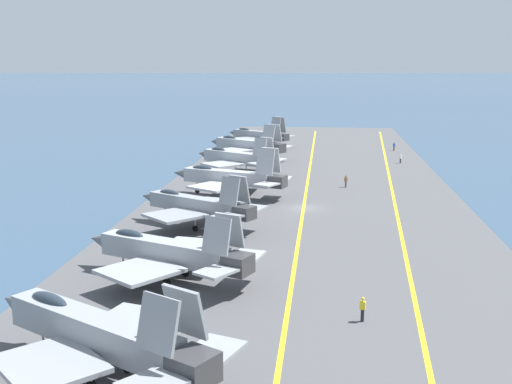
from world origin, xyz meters
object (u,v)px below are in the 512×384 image
(parked_jet_fourth, at_px, (230,177))
(crew_brown_vest, at_px, (346,181))
(parked_jet_nearest, at_px, (97,332))
(crew_white_vest, at_px, (400,158))
(parked_jet_second, at_px, (167,252))
(crew_blue_vest, at_px, (394,146))
(parked_jet_fifth, at_px, (237,158))
(parked_jet_third, at_px, (196,205))
(parked_jet_sixth, at_px, (247,145))
(parked_jet_seventh, at_px, (258,135))
(crew_yellow_vest, at_px, (363,308))

(parked_jet_fourth, distance_m, crew_brown_vest, 17.35)
(parked_jet_nearest, relative_size, crew_white_vest, 10.07)
(parked_jet_nearest, distance_m, parked_jet_second, 16.58)
(crew_brown_vest, relative_size, crew_blue_vest, 1.01)
(parked_jet_fifth, bearing_deg, parked_jet_nearest, -178.90)
(parked_jet_third, bearing_deg, parked_jet_fifth, 0.53)
(parked_jet_third, relative_size, parked_jet_sixth, 0.92)
(parked_jet_fourth, bearing_deg, crew_blue_vest, -29.04)
(parked_jet_second, relative_size, parked_jet_third, 1.06)
(parked_jet_seventh, bearing_deg, crew_yellow_vest, -169.67)
(parked_jet_fifth, bearing_deg, parked_jet_third, -179.47)
(parked_jet_nearest, relative_size, parked_jet_third, 1.11)
(parked_jet_nearest, xyz_separation_m, crew_white_vest, (80.52, -25.66, -1.77))
(parked_jet_second, relative_size, crew_brown_vest, 9.07)
(parked_jet_seventh, bearing_deg, parked_jet_fourth, -178.28)
(parked_jet_fourth, height_order, crew_white_vest, parked_jet_fourth)
(parked_jet_nearest, height_order, parked_jet_fourth, parked_jet_fourth)
(parked_jet_nearest, bearing_deg, parked_jet_fifth, 1.10)
(crew_blue_vest, bearing_deg, parked_jet_third, 156.84)
(crew_white_vest, relative_size, crew_yellow_vest, 0.94)
(parked_jet_seventh, xyz_separation_m, crew_white_vest, (-20.49, -27.09, -1.41))
(parked_jet_fourth, bearing_deg, parked_jet_fifth, 4.70)
(parked_jet_fifth, bearing_deg, parked_jet_seventh, 0.25)
(parked_jet_nearest, relative_size, parked_jet_second, 1.05)
(parked_jet_fifth, distance_m, parked_jet_seventh, 34.53)
(parked_jet_nearest, distance_m, parked_jet_fifth, 66.50)
(parked_jet_fourth, xyz_separation_m, crew_yellow_vest, (-40.02, -15.13, -1.58))
(parked_jet_nearest, distance_m, crew_brown_vest, 59.46)
(parked_jet_fifth, bearing_deg, crew_yellow_vest, -163.82)
(parked_jet_fifth, bearing_deg, parked_jet_second, -178.63)
(parked_jet_sixth, distance_m, crew_white_vest, 27.36)
(parked_jet_second, relative_size, parked_jet_fifth, 1.04)
(parked_jet_second, height_order, crew_yellow_vest, parked_jet_second)
(parked_jet_fourth, relative_size, parked_jet_seventh, 1.09)
(parked_jet_nearest, relative_size, crew_blue_vest, 9.56)
(parked_jet_nearest, distance_m, parked_jet_third, 33.04)
(crew_brown_vest, distance_m, crew_blue_vest, 40.53)
(parked_jet_fourth, bearing_deg, parked_jet_seventh, 1.72)
(parked_jet_third, xyz_separation_m, crew_brown_vest, (24.35, -16.49, -1.57))
(parked_jet_sixth, bearing_deg, crew_brown_vest, -145.38)
(parked_jet_sixth, distance_m, crew_yellow_vest, 74.58)
(parked_jet_nearest, distance_m, parked_jet_sixth, 82.18)
(crew_blue_vest, relative_size, crew_yellow_vest, 0.99)
(parked_jet_fourth, bearing_deg, parked_jet_second, 179.65)
(parked_jet_nearest, bearing_deg, parked_jet_fourth, -0.13)
(crew_brown_vest, distance_m, crew_white_vest, 25.27)
(parked_jet_fourth, bearing_deg, parked_jet_nearest, 179.87)
(parked_jet_seventh, distance_m, crew_blue_vest, 28.01)
(parked_jet_second, height_order, parked_jet_seventh, parked_jet_seventh)
(parked_jet_second, height_order, parked_jet_fifth, parked_jet_fifth)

